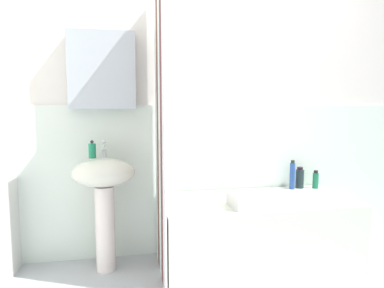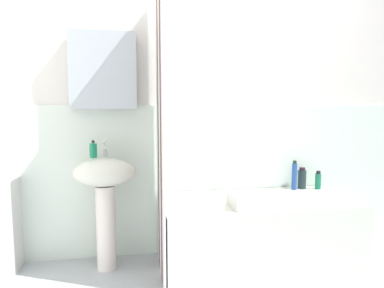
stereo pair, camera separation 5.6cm
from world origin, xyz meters
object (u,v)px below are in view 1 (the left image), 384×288
Objects in this scene: bathtub at (257,232)px; body_wash_bottle at (316,180)px; soap_dispenser at (92,150)px; conditioner_bottle at (292,175)px; lotion_bottle at (300,178)px; towel_folded at (255,199)px; sink at (104,189)px.

bathtub is 0.72m from body_wash_bottle.
body_wash_bottle is (0.60, 0.22, 0.32)m from bathtub.
soap_dispenser is at bearing 171.16° from bathtub.
conditioner_bottle reaches higher than body_wash_bottle.
lotion_bottle is at bearing 17.72° from conditioner_bottle.
conditioner_bottle reaches higher than towel_folded.
conditioner_bottle is at bearing 3.90° from sink.
soap_dispenser reaches higher than sink.
sink is at bearing -175.36° from lotion_bottle.
soap_dispenser is 0.09× the size of bathtub.
conditioner_bottle is (0.40, 0.24, 0.37)m from bathtub.
lotion_bottle is 0.71m from towel_folded.
body_wash_bottle is 0.44× the size of towel_folded.
conditioner_bottle is at bearing 176.83° from body_wash_bottle.
bathtub is (1.19, -0.18, -0.62)m from soap_dispenser.
soap_dispenser is 1.81m from body_wash_bottle.
lotion_bottle is at bearing 28.74° from bathtub.
body_wash_bottle reaches higher than towel_folded.
towel_folded is (-0.57, -0.43, -0.04)m from lotion_bottle.
sink is 6.39× the size of soap_dispenser.
sink is at bearing -176.10° from conditioner_bottle.
sink is 1.07m from towel_folded.
towel_folded reaches higher than bathtub.
sink reaches higher than body_wash_bottle.
lotion_bottle is (1.67, 0.08, -0.28)m from soap_dispenser.
bathtub is 7.95× the size of lotion_bottle.
conditioner_bottle is at bearing 39.86° from towel_folded.
towel_folded is (-0.48, -0.40, -0.07)m from conditioner_bottle.
body_wash_bottle is at bearing 1.27° from soap_dispenser.
towel_folded is at bearing -142.76° from lotion_bottle.
body_wash_bottle is 0.86× the size of lotion_bottle.
conditioner_bottle reaches higher than bathtub.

